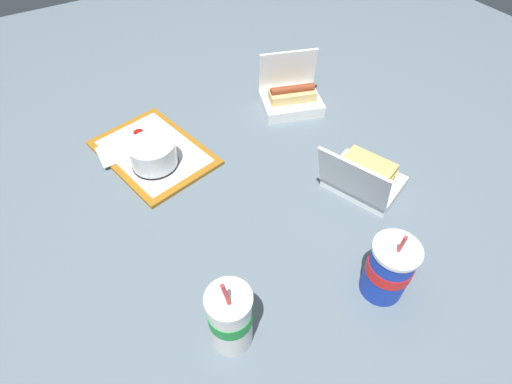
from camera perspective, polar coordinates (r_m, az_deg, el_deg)
ground_plane at (r=1.12m, az=1.32°, el=-0.63°), size 3.20×3.20×0.00m
food_tray at (r=1.28m, az=-14.43°, el=5.48°), size 0.42×0.33×0.01m
cake_container at (r=1.20m, az=-14.43°, el=5.14°), size 0.14×0.14×0.08m
ketchup_cup at (r=1.33m, az=-16.35°, el=7.86°), size 0.04×0.04×0.02m
napkin_stack at (r=1.30m, az=-19.43°, el=5.33°), size 0.10×0.10×0.00m
plastic_fork at (r=1.31m, az=-11.89°, el=7.91°), size 0.11×0.01×0.00m
clamshell_hotdog_center at (r=1.41m, az=5.03°, el=13.32°), size 0.21×0.24×0.18m
clamshell_sandwich_left at (r=1.15m, az=15.13°, el=2.00°), size 0.25×0.25×0.18m
soda_cup_back at (r=0.93m, az=18.42°, el=-10.36°), size 0.10×0.10×0.22m
soda_cup_left at (r=0.82m, az=-3.68°, el=-17.56°), size 0.09×0.09×0.24m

